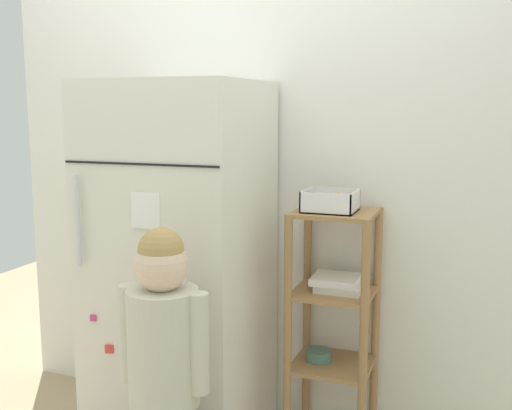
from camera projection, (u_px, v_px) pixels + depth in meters
kitchen_wall_back at (247, 201)px, 2.94m from camera, size 2.51×0.03×2.11m
refrigerator at (181, 266)px, 2.71m from camera, size 0.68×0.69×1.61m
child_standing at (164, 346)px, 2.18m from camera, size 0.35×0.26×1.09m
pantry_shelf_unit at (334, 308)px, 2.66m from camera, size 0.36×0.34×1.07m
fruit_bin at (331, 203)px, 2.56m from camera, size 0.22×0.20×0.09m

